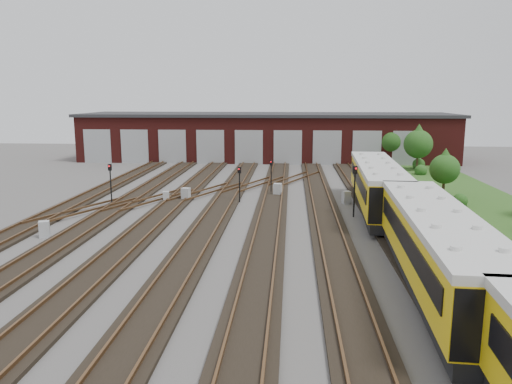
{
  "coord_description": "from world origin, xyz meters",
  "views": [
    {
      "loc": [
        3.5,
        -29.87,
        8.65
      ],
      "look_at": [
        1.03,
        4.66,
        2.0
      ],
      "focal_mm": 35.0,
      "sensor_mm": 36.0,
      "label": 1
    }
  ],
  "objects": [
    {
      "name": "signal_mast_2",
      "position": [
        1.7,
        14.39,
        1.94
      ],
      "size": [
        0.27,
        0.25,
        3.04
      ],
      "rotation": [
        0.0,
        0.0,
        -0.3
      ],
      "color": "black",
      "rests_on": "ground"
    },
    {
      "name": "ground",
      "position": [
        0.0,
        0.0,
        0.0
      ],
      "size": [
        120.0,
        120.0,
        0.0
      ],
      "primitive_type": "plane",
      "color": "#403E3C",
      "rests_on": "ground"
    },
    {
      "name": "signal_mast_1",
      "position": [
        -0.75,
        10.48,
        1.9
      ],
      "size": [
        0.3,
        0.28,
        2.95
      ],
      "rotation": [
        0.0,
        0.0,
        -0.39
      ],
      "color": "black",
      "rests_on": "ground"
    },
    {
      "name": "relay_cabinet_4",
      "position": [
        2.32,
        13.33,
        0.56
      ],
      "size": [
        0.79,
        0.71,
        1.12
      ],
      "primitive_type": "cube",
      "rotation": [
        0.0,
        0.0,
        -0.25
      ],
      "color": "#A4A7A9",
      "rests_on": "ground"
    },
    {
      "name": "relay_cabinet_1",
      "position": [
        -5.32,
        10.7,
        0.55
      ],
      "size": [
        0.78,
        0.7,
        1.1
      ],
      "primitive_type": "cube",
      "rotation": [
        0.0,
        0.0,
        -0.25
      ],
      "color": "#A4A7A9",
      "rests_on": "ground"
    },
    {
      "name": "relay_cabinet_0",
      "position": [
        -11.79,
        -0.87,
        0.52
      ],
      "size": [
        0.77,
        0.72,
        1.04
      ],
      "primitive_type": "cube",
      "rotation": [
        0.0,
        0.0,
        0.39
      ],
      "color": "#A4A7A9",
      "rests_on": "ground"
    },
    {
      "name": "relay_cabinet_2",
      "position": [
        -6.92,
        10.28,
        0.43
      ],
      "size": [
        0.61,
        0.55,
        0.86
      ],
      "primitive_type": "cube",
      "rotation": [
        0.0,
        0.0,
        0.26
      ],
      "color": "#A4A7A9",
      "rests_on": "ground"
    },
    {
      "name": "relay_cabinet_3",
      "position": [
        8.03,
        10.57,
        0.52
      ],
      "size": [
        0.76,
        0.7,
        1.03
      ],
      "primitive_type": "cube",
      "rotation": [
        0.0,
        0.0,
        0.35
      ],
      "color": "#A4A7A9",
      "rests_on": "ground"
    },
    {
      "name": "bush_2",
      "position": [
        18.94,
        31.44,
        0.75
      ],
      "size": [
        1.49,
        1.49,
        1.49
      ],
      "primitive_type": "sphere",
      "color": "#184313",
      "rests_on": "ground"
    },
    {
      "name": "metro_train",
      "position": [
        10.0,
        -8.1,
        2.05
      ],
      "size": [
        3.81,
        48.4,
        3.36
      ],
      "rotation": [
        0.0,
        0.0,
        -0.05
      ],
      "color": "black",
      "rests_on": "ground"
    },
    {
      "name": "bush_0",
      "position": [
        17.0,
        10.21,
        0.6
      ],
      "size": [
        1.2,
        1.2,
        1.2
      ],
      "primitive_type": "sphere",
      "color": "#184313",
      "rests_on": "ground"
    },
    {
      "name": "track_network",
      "position": [
        -0.17,
        0.59,
        0.11
      ],
      "size": [
        30.4,
        70.0,
        0.33
      ],
      "color": "black",
      "rests_on": "ground"
    },
    {
      "name": "tree_0",
      "position": [
        16.04,
        35.0,
        3.38
      ],
      "size": [
        3.17,
        3.17,
        5.26
      ],
      "color": "#362718",
      "rests_on": "ground"
    },
    {
      "name": "bush_1",
      "position": [
        17.96,
        26.5,
        0.68
      ],
      "size": [
        1.36,
        1.36,
        1.36
      ],
      "primitive_type": "sphere",
      "color": "#184313",
      "rests_on": "ground"
    },
    {
      "name": "maintenance_shed",
      "position": [
        -0.01,
        39.97,
        3.2
      ],
      "size": [
        51.0,
        12.5,
        6.35
      ],
      "color": "#4F1613",
      "rests_on": "ground"
    },
    {
      "name": "grass_verge",
      "position": [
        19.0,
        10.0,
        0.03
      ],
      "size": [
        8.0,
        55.0,
        0.05
      ],
      "primitive_type": "cube",
      "color": "#28501A",
      "rests_on": "ground"
    },
    {
      "name": "tree_1",
      "position": [
        18.33,
        29.82,
        3.55
      ],
      "size": [
        3.33,
        3.33,
        5.52
      ],
      "color": "#362718",
      "rests_on": "ground"
    },
    {
      "name": "signal_mast_0",
      "position": [
        -10.82,
        8.25,
        2.17
      ],
      "size": [
        0.29,
        0.27,
        3.4
      ],
      "rotation": [
        0.0,
        0.0,
        -0.21
      ],
      "color": "black",
      "rests_on": "ground"
    },
    {
      "name": "tree_3",
      "position": [
        16.85,
        14.22,
        2.74
      ],
      "size": [
        2.57,
        2.57,
        4.26
      ],
      "color": "#362718",
      "rests_on": "ground"
    },
    {
      "name": "signal_mast_3",
      "position": [
        8.07,
        5.91,
        2.38
      ],
      "size": [
        0.32,
        0.31,
        3.75
      ],
      "rotation": [
        0.0,
        0.0,
        0.37
      ],
      "color": "black",
      "rests_on": "ground"
    }
  ]
}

